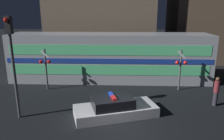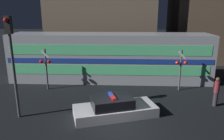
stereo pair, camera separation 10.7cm
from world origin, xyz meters
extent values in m
plane|color=black|center=(0.00, 0.00, 0.00)|extent=(120.00, 120.00, 0.00)
cube|color=#999EA5|center=(-0.91, 8.13, 1.97)|extent=(16.39, 2.95, 3.94)
cube|color=#193899|center=(-0.91, 6.64, 1.97)|extent=(16.06, 0.03, 0.39)
cube|color=#59D88C|center=(-0.91, 6.64, 1.26)|extent=(15.57, 0.02, 0.79)
cube|color=#59D88C|center=(-0.91, 6.64, 2.84)|extent=(15.57, 0.02, 0.79)
cube|color=silver|center=(-0.25, 1.49, 0.28)|extent=(4.94, 3.12, 0.57)
cube|color=black|center=(-0.43, 1.43, 0.85)|extent=(2.59, 2.19, 0.57)
cube|color=red|center=(-0.35, 1.17, 1.20)|extent=(0.35, 0.58, 0.12)
cube|color=blue|center=(-0.51, 1.69, 1.20)|extent=(0.35, 0.58, 0.12)
cylinder|color=#2D2833|center=(5.94, 3.08, 0.44)|extent=(0.27, 0.27, 0.88)
cylinder|color=maroon|center=(5.94, 3.08, 1.25)|extent=(0.31, 0.31, 0.74)
sphere|color=brown|center=(5.94, 3.08, 1.74)|extent=(0.24, 0.24, 0.24)
cylinder|color=#4C4C51|center=(4.39, 5.82, 1.53)|extent=(0.12, 0.12, 3.06)
sphere|color=red|center=(4.10, 5.68, 2.15)|extent=(0.27, 0.27, 0.27)
sphere|color=red|center=(4.69, 5.68, 2.15)|extent=(0.27, 0.27, 0.27)
cube|color=white|center=(4.39, 5.74, 2.70)|extent=(0.58, 0.03, 0.58)
cylinder|color=#4C4C51|center=(-5.49, 5.56, 1.55)|extent=(0.12, 0.12, 3.10)
sphere|color=red|center=(-5.78, 5.42, 2.17)|extent=(0.27, 0.27, 0.27)
sphere|color=red|center=(-5.19, 5.42, 2.17)|extent=(0.27, 0.27, 0.27)
cube|color=white|center=(-5.49, 5.48, 2.73)|extent=(0.58, 0.03, 0.58)
cylinder|color=#4C4C51|center=(-5.61, 1.07, 2.31)|extent=(0.15, 0.15, 4.62)
cube|color=black|center=(-5.61, 1.07, 5.07)|extent=(0.30, 0.30, 0.90)
sphere|color=red|center=(-5.61, 0.87, 5.32)|extent=(0.23, 0.23, 0.23)
cube|color=brown|center=(-2.20, 15.45, 4.86)|extent=(11.45, 6.65, 9.73)
cube|color=brown|center=(10.36, 16.56, 3.65)|extent=(8.94, 6.19, 7.30)
camera|label=1|loc=(-0.01, -9.82, 5.77)|focal=35.00mm
camera|label=2|loc=(0.09, -9.81, 5.77)|focal=35.00mm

